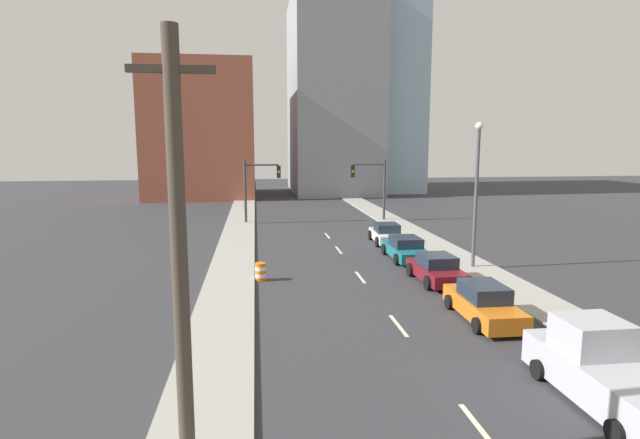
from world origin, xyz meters
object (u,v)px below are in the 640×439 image
Objects in this scene: utility_pole_left_near at (180,268)px; sedan_orange at (483,303)px; traffic_barrel at (260,272)px; traffic_signal_right at (375,182)px; street_lamp at (476,185)px; sedan_white at (387,234)px; pickup_truck_silver at (605,373)px; sedan_maroon at (437,269)px; traffic_signal_left at (256,183)px; sedan_teal at (406,249)px.

utility_pole_left_near is 1.98× the size of sedan_orange.
traffic_barrel is 11.46m from sedan_orange.
traffic_signal_right is 37.55m from utility_pole_left_near.
sedan_white is at bearing 110.28° from street_lamp.
sedan_white is at bearing 66.57° from utility_pole_left_near.
sedan_maroon is (-0.21, 12.42, -0.20)m from pickup_truck_silver.
sedan_white is (9.39, -10.34, -2.97)m from traffic_signal_left.
traffic_signal_left is 22.96m from sedan_maroon.
street_lamp is 1.93× the size of sedan_maroon.
utility_pole_left_near is 2.15× the size of sedan_white.
sedan_maroon is at bearing 53.70° from utility_pole_left_near.
traffic_signal_right is 15.89m from sedan_teal.
sedan_teal is (-1.71, -15.51, -2.98)m from traffic_signal_right.
street_lamp reaches higher than sedan_orange.
traffic_signal_right is 33.36m from pickup_truck_silver.
traffic_signal_right is at bearing 70.69° from utility_pole_left_near.
sedan_orange is at bearing 93.19° from pickup_truck_silver.
sedan_white is at bearing -98.49° from traffic_signal_right.
sedan_teal is (-0.05, 5.28, -0.02)m from sedan_maroon.
pickup_truck_silver reaches higher than sedan_orange.
traffic_signal_right reaches higher than pickup_truck_silver.
utility_pole_left_near is (-12.41, -35.43, 1.13)m from traffic_signal_right.
sedan_white reaches higher than traffic_barrel.
traffic_signal_left is 1.00× the size of traffic_signal_right.
sedan_orange reaches higher than sedan_white.
traffic_barrel is at bearing -119.07° from traffic_signal_right.
sedan_orange is 1.09× the size of sedan_maroon.
traffic_signal_right reaches higher than traffic_barrel.
traffic_signal_left is at bearing 106.31° from pickup_truck_silver.
traffic_barrel is at bearing -175.39° from street_lamp.
sedan_maroon is 5.28m from sedan_teal.
traffic_barrel is at bearing 84.14° from utility_pole_left_near.
traffic_barrel is at bearing 169.65° from sedan_maroon.
sedan_orange is at bearing -70.95° from traffic_signal_left.
traffic_signal_left is at bearing 134.34° from sedan_white.
street_lamp is at bearing 50.93° from utility_pole_left_near.
traffic_signal_right is at bearing 87.88° from pickup_truck_silver.
utility_pole_left_near is 9.76× the size of traffic_barrel.
traffic_signal_right is 26.70m from sedan_orange.
street_lamp is 15.62m from pickup_truck_silver.
traffic_signal_left is 19.62m from traffic_barrel.
traffic_signal_right is at bearing 94.44° from street_lamp.
utility_pole_left_near is 11.83m from pickup_truck_silver.
pickup_truck_silver is 1.16× the size of sedan_teal.
pickup_truck_silver is (-1.46, -33.22, -2.76)m from traffic_signal_right.
utility_pole_left_near is 1.11× the size of street_lamp.
sedan_orange is (-0.33, 6.74, -0.19)m from pickup_truck_silver.
utility_pole_left_near reaches higher than traffic_barrel.
traffic_barrel is 0.17× the size of pickup_truck_silver.
pickup_truck_silver is 12.43m from sedan_maroon.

